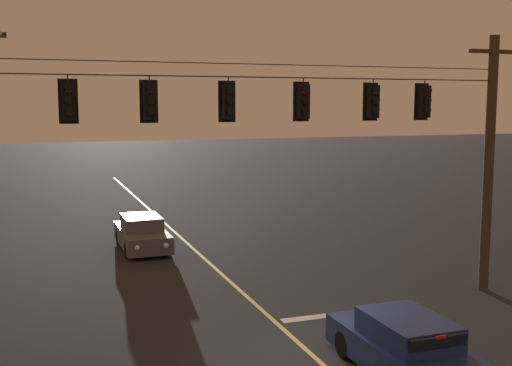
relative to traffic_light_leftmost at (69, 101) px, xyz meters
The scene contains 12 objects.
ground_plane 8.70m from the traffic_light_leftmost, 31.29° to the right, with size 180.00×180.00×0.00m, color black.
lane_centre_stripe 10.08m from the traffic_light_leftmost, 48.69° to the left, with size 0.14×60.00×0.01m, color #D1C64C.
stop_bar_paint 9.45m from the traffic_light_leftmost, ahead, with size 3.40×0.36×0.01m, color silver.
signal_span_assembly 5.61m from the traffic_light_leftmost, ahead, with size 16.88×0.32×8.17m.
traffic_light_leftmost is the anchor object (origin of this frame).
traffic_light_left_inner 2.02m from the traffic_light_leftmost, ahead, with size 0.48×0.41×1.22m.
traffic_light_centre 4.14m from the traffic_light_leftmost, ahead, with size 0.48×0.41×1.22m.
traffic_light_right_inner 6.34m from the traffic_light_leftmost, ahead, with size 0.48×0.41×1.22m.
traffic_light_rightmost 8.57m from the traffic_light_leftmost, ahead, with size 0.48×0.41×1.22m.
traffic_light_far_right 10.33m from the traffic_light_leftmost, ahead, with size 0.48×0.41×1.22m.
car_waiting_near_lane 9.93m from the traffic_light_leftmost, 35.30° to the right, with size 1.80×4.33×1.39m.
car_oncoming_lead 11.52m from the traffic_light_leftmost, 71.14° to the left, with size 1.80×4.42×1.39m.
Camera 1 is at (-6.17, -13.14, 6.06)m, focal length 44.19 mm.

